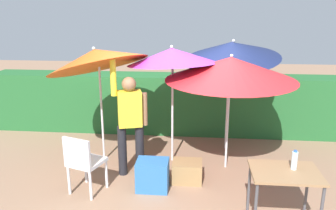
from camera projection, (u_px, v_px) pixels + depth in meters
ground_plane at (166, 176)px, 5.37m from camera, size 24.00×24.00×0.00m
hedge_row at (176, 104)px, 7.20m from camera, size 8.00×0.70×1.25m
umbrella_rainbow at (232, 50)px, 5.87m from camera, size 1.75×1.74×2.24m
umbrella_orange at (231, 69)px, 5.20m from camera, size 2.08×2.08×1.92m
umbrella_yellow at (172, 56)px, 5.41m from camera, size 1.50×1.50×2.06m
umbrella_navy at (96, 58)px, 5.41m from camera, size 1.75×1.68×2.31m
person_vendor at (130, 119)px, 5.20m from camera, size 0.55×0.31×1.88m
chair_plastic at (83, 161)px, 4.72m from camera, size 0.56×0.56×0.89m
cooler_box at (153, 175)px, 4.91m from camera, size 0.47×0.35×0.46m
crate_cardboard at (187, 171)px, 5.17m from camera, size 0.46×0.37×0.32m
folding_table at (285, 178)px, 3.93m from camera, size 0.80×0.60×0.75m
bottle_water at (294, 160)px, 3.92m from camera, size 0.07×0.07×0.24m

